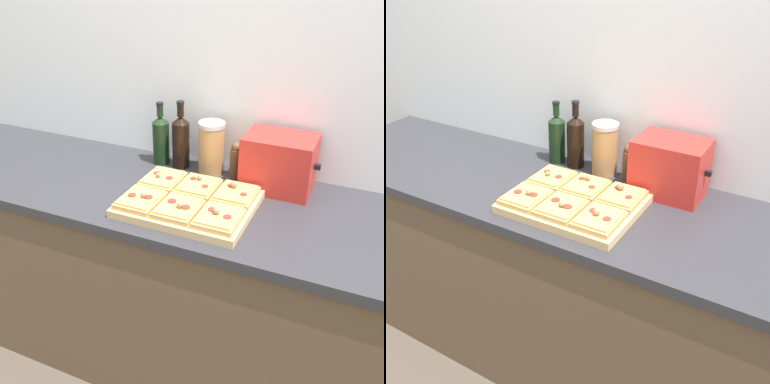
# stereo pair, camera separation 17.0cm
# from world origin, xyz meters

# --- Properties ---
(wall_back) EXTENTS (6.00, 0.06, 2.50)m
(wall_back) POSITION_xyz_m (0.00, 0.67, 1.25)
(wall_back) COLOR silver
(wall_back) RESTS_ON ground_plane
(kitchen_counter) EXTENTS (2.63, 0.67, 0.93)m
(kitchen_counter) POSITION_xyz_m (0.00, 0.32, 0.47)
(kitchen_counter) COLOR brown
(kitchen_counter) RESTS_ON ground_plane
(cutting_board) EXTENTS (0.48, 0.38, 0.03)m
(cutting_board) POSITION_xyz_m (0.04, 0.23, 0.95)
(cutting_board) COLOR tan
(cutting_board) RESTS_ON kitchen_counter
(pizza_slice_back_left) EXTENTS (0.15, 0.17, 0.05)m
(pizza_slice_back_left) POSITION_xyz_m (-0.11, 0.32, 0.98)
(pizza_slice_back_left) COLOR tan
(pizza_slice_back_left) RESTS_ON cutting_board
(pizza_slice_back_center) EXTENTS (0.15, 0.17, 0.05)m
(pizza_slice_back_center) POSITION_xyz_m (0.04, 0.32, 0.98)
(pizza_slice_back_center) COLOR tan
(pizza_slice_back_center) RESTS_ON cutting_board
(pizza_slice_back_right) EXTENTS (0.15, 0.17, 0.06)m
(pizza_slice_back_right) POSITION_xyz_m (0.20, 0.32, 0.98)
(pizza_slice_back_right) COLOR tan
(pizza_slice_back_right) RESTS_ON cutting_board
(pizza_slice_front_left) EXTENTS (0.15, 0.17, 0.05)m
(pizza_slice_front_left) POSITION_xyz_m (-0.11, 0.14, 0.98)
(pizza_slice_front_left) COLOR tan
(pizza_slice_front_left) RESTS_ON cutting_board
(pizza_slice_front_center) EXTENTS (0.15, 0.17, 0.05)m
(pizza_slice_front_center) POSITION_xyz_m (0.04, 0.14, 0.98)
(pizza_slice_front_center) COLOR tan
(pizza_slice_front_center) RESTS_ON cutting_board
(pizza_slice_front_right) EXTENTS (0.15, 0.17, 0.05)m
(pizza_slice_front_right) POSITION_xyz_m (0.20, 0.14, 0.98)
(pizza_slice_front_right) COLOR tan
(pizza_slice_front_right) RESTS_ON cutting_board
(olive_oil_bottle) EXTENTS (0.07, 0.07, 0.28)m
(olive_oil_bottle) POSITION_xyz_m (-0.23, 0.55, 1.05)
(olive_oil_bottle) COLOR black
(olive_oil_bottle) RESTS_ON kitchen_counter
(wine_bottle) EXTENTS (0.08, 0.08, 0.30)m
(wine_bottle) POSITION_xyz_m (-0.14, 0.55, 1.06)
(wine_bottle) COLOR black
(wine_bottle) RESTS_ON kitchen_counter
(grain_jar_tall) EXTENTS (0.11, 0.11, 0.23)m
(grain_jar_tall) POSITION_xyz_m (0.01, 0.55, 1.05)
(grain_jar_tall) COLOR #AD7F4C
(grain_jar_tall) RESTS_ON kitchen_counter
(pepper_mill) EXTENTS (0.05, 0.05, 0.16)m
(pepper_mill) POSITION_xyz_m (0.12, 0.55, 1.01)
(pepper_mill) COLOR brown
(pepper_mill) RESTS_ON kitchen_counter
(toaster_oven) EXTENTS (0.30, 0.20, 0.23)m
(toaster_oven) POSITION_xyz_m (0.31, 0.52, 1.05)
(toaster_oven) COLOR red
(toaster_oven) RESTS_ON kitchen_counter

